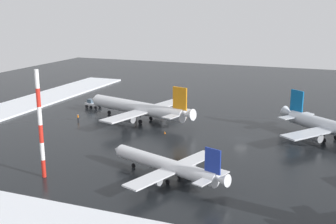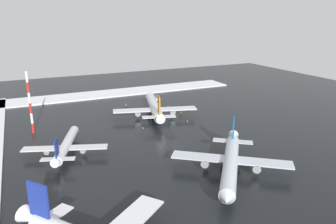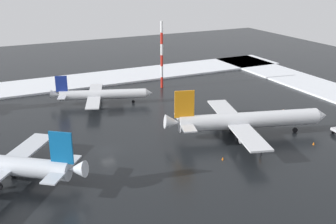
{
  "view_description": "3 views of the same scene",
  "coord_description": "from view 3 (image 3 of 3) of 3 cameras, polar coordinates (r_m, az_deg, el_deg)",
  "views": [
    {
      "loc": [
        17.08,
        -89.3,
        28.42
      ],
      "look_at": [
        -19.25,
        4.62,
        3.25
      ],
      "focal_mm": 45.0,
      "sensor_mm": 36.0,
      "label": 1
    },
    {
      "loc": [
        73.52,
        -36.12,
        34.07
      ],
      "look_at": [
        -15.67,
        5.18,
        4.81
      ],
      "focal_mm": 35.0,
      "sensor_mm": 36.0,
      "label": 2
    },
    {
      "loc": [
        21.28,
        70.0,
        33.23
      ],
      "look_at": [
        -14.12,
        -3.06,
        4.49
      ],
      "focal_mm": 45.0,
      "sensor_mm": 36.0,
      "label": 3
    }
  ],
  "objects": [
    {
      "name": "ground_crew_beside_wing",
      "position": [
        100.03,
        15.32,
        -0.04
      ],
      "size": [
        0.36,
        0.36,
        1.71
      ],
      "rotation": [
        0.0,
        0.0,
        2.87
      ],
      "color": "black",
      "rests_on": "ground_plane"
    },
    {
      "name": "snow_bank_far",
      "position": [
        126.26,
        -15.26,
        3.65
      ],
      "size": [
        152.0,
        16.0,
        0.5
      ],
      "primitive_type": "cube",
      "color": "white",
      "rests_on": "ground_plane"
    },
    {
      "name": "traffic_cone_wingtip_side",
      "position": [
        86.52,
        19.12,
        -4.04
      ],
      "size": [
        0.36,
        0.36,
        0.55
      ],
      "primitive_type": "cone",
      "color": "orange",
      "rests_on": "ground_plane"
    },
    {
      "name": "antenna_mast",
      "position": [
        117.19,
        -0.85,
        7.72
      ],
      "size": [
        0.7,
        0.7,
        18.64
      ],
      "color": "red",
      "rests_on": "ground_plane"
    },
    {
      "name": "traffic_cone_near_nose",
      "position": [
        76.33,
        7.42,
        -6.26
      ],
      "size": [
        0.36,
        0.36,
        0.55
      ],
      "primitive_type": "cone",
      "color": "orange",
      "rests_on": "ground_plane"
    },
    {
      "name": "ground_crew_mid_apron",
      "position": [
        87.75,
        10.82,
        -2.44
      ],
      "size": [
        0.36,
        0.36,
        1.71
      ],
      "rotation": [
        0.0,
        0.0,
        2.74
      ],
      "color": "black",
      "rests_on": "ground_plane"
    },
    {
      "name": "airplane_distant_tail",
      "position": [
        105.81,
        -9.12,
        2.34
      ],
      "size": [
        24.47,
        20.66,
        7.51
      ],
      "rotation": [
        0.0,
        0.0,
        2.8
      ],
      "color": "silver",
      "rests_on": "ground_plane"
    },
    {
      "name": "airplane_parked_portside",
      "position": [
        86.19,
        10.47,
        -1.11
      ],
      "size": [
        33.79,
        28.41,
        10.22
      ],
      "rotation": [
        0.0,
        0.0,
        2.86
      ],
      "color": "silver",
      "rests_on": "ground_plane"
    },
    {
      "name": "ground_plane",
      "position": [
        80.36,
        -8.17,
        -5.15
      ],
      "size": [
        240.0,
        240.0,
        0.0
      ],
      "primitive_type": "plane",
      "color": "black"
    },
    {
      "name": "traffic_cone_mid_line",
      "position": [
        88.62,
        1.88,
        -2.35
      ],
      "size": [
        0.36,
        0.36,
        0.55
      ],
      "primitive_type": "cone",
      "color": "orange",
      "rests_on": "ground_plane"
    },
    {
      "name": "ground_crew_by_nose_gear",
      "position": [
        79.03,
        12.5,
        -5.09
      ],
      "size": [
        0.36,
        0.36,
        1.71
      ],
      "rotation": [
        0.0,
        0.0,
        1.9
      ],
      "color": "black",
      "rests_on": "ground_plane"
    }
  ]
}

